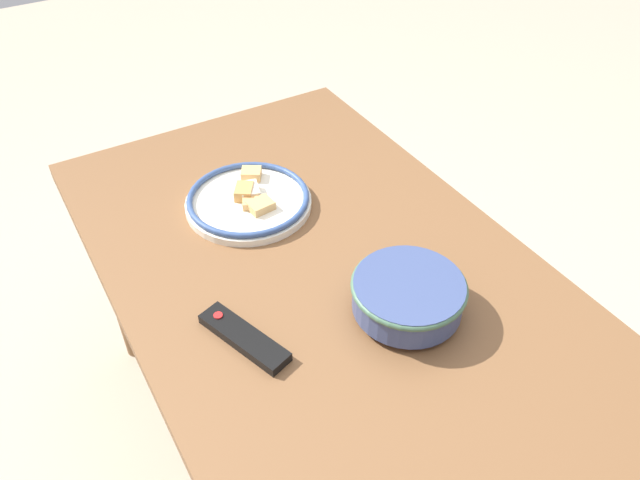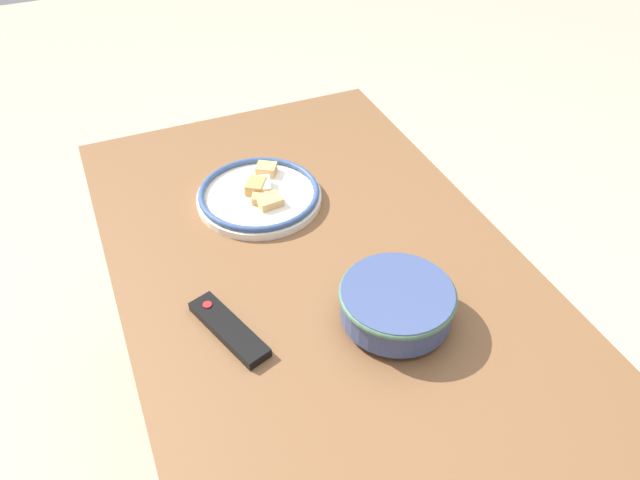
# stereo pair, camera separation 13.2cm
# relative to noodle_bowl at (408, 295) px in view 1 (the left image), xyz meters

# --- Properties ---
(ground_plane) EXTENTS (8.00, 8.00, 0.00)m
(ground_plane) POSITION_rel_noodle_bowl_xyz_m (0.19, 0.07, -0.76)
(ground_plane) COLOR #B7A88E
(dining_table) EXTENTS (1.38, 0.84, 0.72)m
(dining_table) POSITION_rel_noodle_bowl_xyz_m (0.19, 0.07, -0.13)
(dining_table) COLOR brown
(dining_table) RESTS_ON ground_plane
(noodle_bowl) EXTENTS (0.22, 0.22, 0.08)m
(noodle_bowl) POSITION_rel_noodle_bowl_xyz_m (0.00, 0.00, 0.00)
(noodle_bowl) COLOR #384775
(noodle_bowl) RESTS_ON dining_table
(food_plate) EXTENTS (0.30, 0.30, 0.04)m
(food_plate) POSITION_rel_noodle_bowl_xyz_m (0.46, 0.12, -0.03)
(food_plate) COLOR silver
(food_plate) RESTS_ON dining_table
(tv_remote) EXTENTS (0.20, 0.11, 0.02)m
(tv_remote) POSITION_rel_noodle_bowl_xyz_m (0.09, 0.30, -0.04)
(tv_remote) COLOR black
(tv_remote) RESTS_ON dining_table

